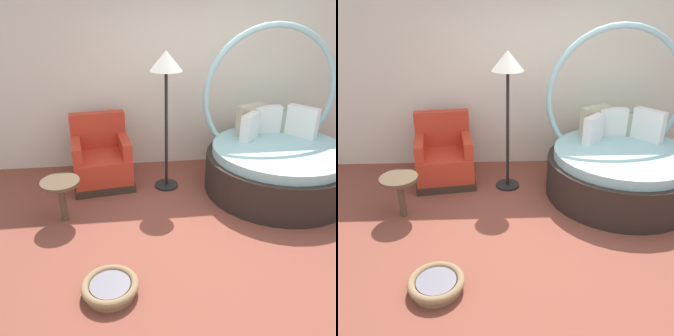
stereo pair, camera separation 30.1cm
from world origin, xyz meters
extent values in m
cube|color=brown|center=(0.00, 0.00, -0.01)|extent=(8.00, 8.00, 0.02)
cube|color=silver|center=(0.00, 2.10, 1.36)|extent=(8.00, 0.12, 2.72)
cylinder|color=#2D231E|center=(1.07, 0.95, 0.26)|extent=(1.90, 1.90, 0.51)
cylinder|color=#9ED1D6|center=(1.07, 0.95, 0.57)|extent=(1.75, 1.75, 0.12)
torus|color=#9ED1D6|center=(1.07, 1.47, 1.17)|extent=(1.89, 0.08, 1.89)
cube|color=white|center=(1.50, 1.29, 0.84)|extent=(0.36, 0.41, 0.42)
cube|color=#93A37F|center=(1.31, 1.49, 0.79)|extent=(0.35, 0.24, 0.33)
cube|color=white|center=(1.08, 1.49, 0.82)|extent=(0.39, 0.12, 0.39)
cube|color=#BCB293|center=(0.81, 1.47, 0.84)|extent=(0.43, 0.29, 0.42)
cube|color=white|center=(0.75, 1.25, 0.81)|extent=(0.33, 0.34, 0.36)
cube|color=#38281E|center=(-1.26, 1.42, 0.05)|extent=(0.90, 0.90, 0.10)
cube|color=red|center=(-1.26, 1.42, 0.27)|extent=(0.86, 0.86, 0.34)
cube|color=red|center=(-1.31, 1.72, 0.69)|extent=(0.77, 0.27, 0.50)
cube|color=red|center=(-1.58, 1.37, 0.55)|extent=(0.22, 0.69, 0.22)
cube|color=red|center=(-0.95, 1.46, 0.55)|extent=(0.22, 0.69, 0.22)
cylinder|color=#8E704C|center=(-1.11, -0.73, 0.03)|extent=(0.44, 0.44, 0.06)
torus|color=#8E704C|center=(-1.11, -0.73, 0.10)|extent=(0.51, 0.51, 0.07)
cylinder|color=slate|center=(-1.11, -0.73, 0.08)|extent=(0.36, 0.36, 0.05)
cylinder|color=brown|center=(-1.68, 0.52, 0.24)|extent=(0.08, 0.08, 0.48)
cylinder|color=brown|center=(-1.68, 0.52, 0.50)|extent=(0.44, 0.44, 0.04)
cylinder|color=black|center=(-0.39, 1.22, 0.01)|extent=(0.32, 0.32, 0.03)
cylinder|color=black|center=(-0.39, 1.22, 0.81)|extent=(0.04, 0.04, 1.55)
cone|color=beige|center=(-0.39, 1.22, 1.70)|extent=(0.40, 0.40, 0.24)
camera|label=1|loc=(-0.89, -3.16, 2.38)|focal=38.24mm
camera|label=2|loc=(-0.59, -3.18, 2.38)|focal=38.24mm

